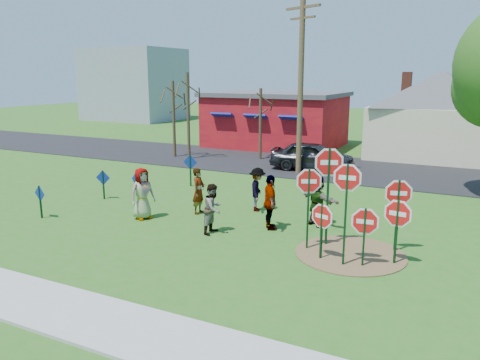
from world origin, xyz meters
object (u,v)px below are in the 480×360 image
at_px(stop_sign_d, 398,198).
at_px(person_a, 142,194).
at_px(suv, 312,156).
at_px(stop_sign_a, 322,220).
at_px(stop_sign_c, 347,191).
at_px(person_b, 199,191).
at_px(utility_pole, 301,83).
at_px(stop_sign_b, 329,172).

bearing_deg(stop_sign_d, person_a, 168.25).
distance_m(stop_sign_d, suv, 12.04).
bearing_deg(stop_sign_a, stop_sign_c, 5.88).
distance_m(person_b, utility_pole, 9.36).
height_order(stop_sign_a, stop_sign_d, stop_sign_d).
xyz_separation_m(stop_sign_b, utility_pole, (-4.27, 9.62, 2.41)).
height_order(stop_sign_b, stop_sign_c, stop_sign_b).
xyz_separation_m(stop_sign_c, suv, (-4.79, 12.18, -1.30)).
relative_size(stop_sign_b, stop_sign_d, 1.37).
distance_m(stop_sign_c, person_b, 6.74).
xyz_separation_m(stop_sign_b, stop_sign_d, (1.99, 0.37, -0.67)).
height_order(stop_sign_a, stop_sign_b, stop_sign_b).
relative_size(stop_sign_c, person_a, 1.58).
bearing_deg(stop_sign_a, stop_sign_b, 118.44).
height_order(stop_sign_a, stop_sign_c, stop_sign_c).
bearing_deg(person_b, stop_sign_c, -115.06).
bearing_deg(stop_sign_a, person_a, -167.54).
relative_size(stop_sign_b, utility_pole, 0.35).
height_order(stop_sign_c, person_b, stop_sign_c).
distance_m(stop_sign_b, person_a, 6.88).
height_order(person_a, person_b, person_a).
xyz_separation_m(stop_sign_a, stop_sign_c, (0.69, -0.17, 0.96)).
bearing_deg(person_a, stop_sign_d, -61.36).
relative_size(stop_sign_a, stop_sign_c, 0.59).
bearing_deg(person_a, suv, 9.83).
height_order(person_a, suv, person_a).
height_order(person_a, utility_pole, utility_pole).
bearing_deg(stop_sign_d, stop_sign_a, -155.69).
relative_size(stop_sign_c, person_b, 1.72).
bearing_deg(utility_pole, stop_sign_d, -55.91).
xyz_separation_m(person_a, utility_pole, (2.46, 9.96, 3.77)).
bearing_deg(utility_pole, person_a, -103.88).
bearing_deg(stop_sign_a, utility_pole, 131.85).
distance_m(stop_sign_b, person_b, 5.57).
height_order(stop_sign_d, utility_pole, utility_pole).
bearing_deg(stop_sign_d, stop_sign_b, 174.08).
height_order(person_b, suv, person_b).
xyz_separation_m(stop_sign_d, suv, (-5.90, 10.46, -0.82)).
bearing_deg(person_b, stop_sign_a, -116.08).
xyz_separation_m(stop_sign_a, person_a, (-6.92, 0.84, -0.22)).
relative_size(stop_sign_b, person_b, 1.83).
bearing_deg(utility_pole, person_b, -96.66).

